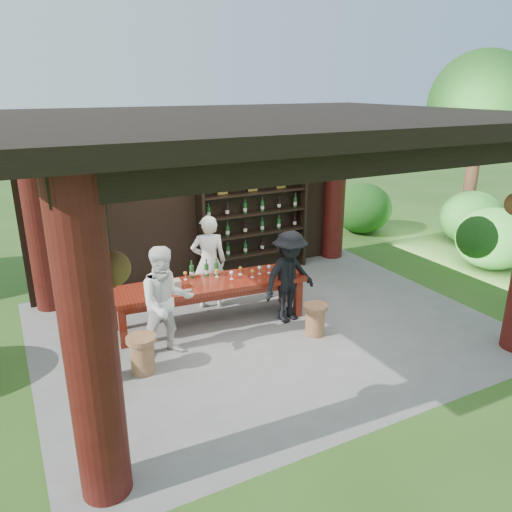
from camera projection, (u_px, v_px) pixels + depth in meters
name	position (u px, v px, depth m)	size (l,w,h in m)	color
ground	(267.00, 327.00, 8.46)	(90.00, 90.00, 0.00)	#2D5119
pavilion	(255.00, 199.00, 8.12)	(7.50, 6.00, 3.60)	slate
wine_shelf	(254.00, 224.00, 10.60)	(2.45, 0.37, 2.15)	black
tasting_table	(210.00, 288.00, 8.42)	(3.33, 1.15, 0.75)	#601C0D
stool_near_left	(142.00, 353.00, 7.05)	(0.43, 0.43, 0.56)	brown
stool_near_right	(315.00, 319.00, 8.12)	(0.40, 0.40, 0.53)	brown
stool_far_left	(96.00, 367.00, 6.81)	(0.35, 0.35, 0.46)	brown
host	(209.00, 262.00, 8.97)	(0.63, 0.41, 1.73)	white
guest_woman	(166.00, 303.00, 7.33)	(0.84, 0.65, 1.72)	white
guest_man	(289.00, 277.00, 8.45)	(1.04, 0.60, 1.61)	black
table_bottles	(205.00, 268.00, 8.58)	(0.50, 0.17, 0.31)	#194C1E
table_glasses	(237.00, 272.00, 8.60)	(1.48, 0.50, 0.15)	silver
napkin_basket	(172.00, 285.00, 8.09)	(0.26, 0.18, 0.14)	#BF6672
shrubs	(354.00, 272.00, 9.35)	(14.51, 8.10, 1.36)	#194C14
trees	(347.00, 112.00, 9.87)	(21.44, 10.77, 4.80)	#3F2819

